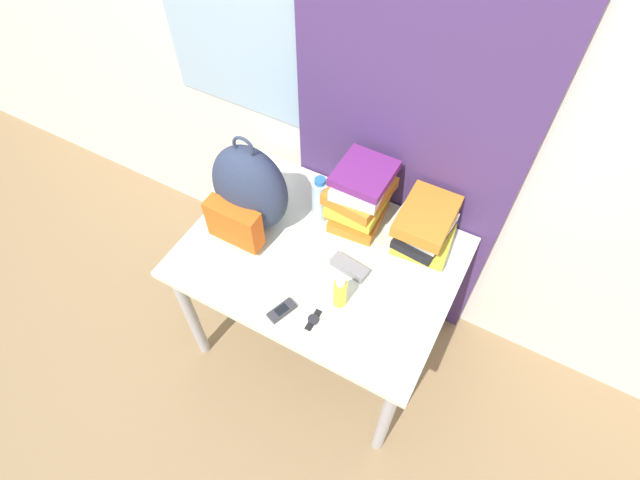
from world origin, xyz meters
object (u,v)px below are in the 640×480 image
Objects in this scene: backpack at (249,192)px; sunscreen_bottle at (340,292)px; cell_phone at (282,311)px; book_stack_left at (360,196)px; sunglasses_case at (350,267)px; wristwatch at (313,320)px; book_stack_center at (424,229)px; water_bottle at (320,199)px; sports_bottle at (342,203)px.

backpack is 0.52m from sunscreen_bottle.
book_stack_left is at bearing 84.67° from cell_phone.
book_stack_left is 1.80× the size of sunglasses_case.
sunscreen_bottle reaches higher than wristwatch.
book_stack_center reaches higher than sunscreen_bottle.
cell_phone is at bearing -95.33° from book_stack_left.
book_stack_center is (0.28, -0.00, -0.04)m from book_stack_left.
sunglasses_case is 1.74× the size of wristwatch.
cell_phone is (0.10, -0.46, -0.10)m from water_bottle.
book_stack_center is at bearing 8.37° from water_bottle.
sunglasses_case is (0.45, -0.02, -0.17)m from backpack.
wristwatch is at bearing -74.93° from sports_bottle.
book_stack_left is at bearing 24.00° from water_bottle.
sunscreen_bottle is at bearing -51.25° from water_bottle.
sports_bottle is at bearing -170.20° from book_stack_center.
book_stack_left is at bearing 106.68° from sunscreen_bottle.
wristwatch is at bearing -93.33° from sunglasses_case.
book_stack_left reaches higher than sports_bottle.
water_bottle is at bearing 116.07° from wristwatch.
backpack is 0.36m from sports_bottle.
book_stack_left is 0.41m from sunscreen_bottle.
sunscreen_bottle is at bearing -63.28° from sports_bottle.
cell_phone is at bearing -121.91° from book_stack_center.
sunscreen_bottle is (0.48, -0.16, -0.12)m from backpack.
backpack reaches higher than sports_bottle.
wristwatch is (0.12, 0.03, -0.00)m from cell_phone.
water_bottle reaches higher than sunglasses_case.
sports_bottle is 0.38m from sunscreen_bottle.
cell_phone is at bearing -43.14° from backpack.
backpack is 0.47m from cell_phone.
water_bottle is 0.48m from cell_phone.
backpack reaches higher than water_bottle.
wristwatch is (0.44, -0.27, -0.19)m from backpack.
sports_bottle reaches higher than sunglasses_case.
book_stack_left is at bearing 179.53° from book_stack_center.
cell_phone reaches higher than wristwatch.
book_stack_center is at bearing 67.50° from sunscreen_bottle.
water_bottle is at bearing -156.00° from book_stack_left.
book_stack_center is 1.80× the size of sunglasses_case.
backpack is 3.89× the size of cell_phone.
backpack reaches higher than sunglasses_case.
book_stack_left reaches higher than wristwatch.
backpack is 0.69m from book_stack_center.
cell_phone is (0.32, -0.30, -0.18)m from backpack.
sports_bottle is 2.33× the size of cell_phone.
sports_bottle is 0.26m from sunglasses_case.
book_stack_left is 0.29m from sunglasses_case.
sunscreen_bottle is 1.67× the size of wristwatch.
backpack reaches higher than book_stack_left.
sports_bottle is (-0.33, -0.06, 0.03)m from book_stack_center.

